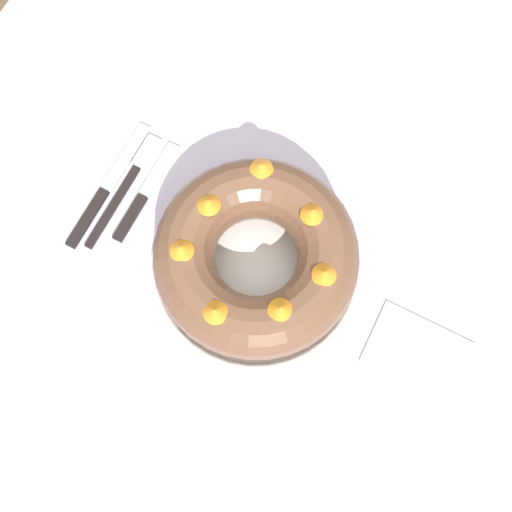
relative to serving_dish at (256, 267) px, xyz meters
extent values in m
plane|color=brown|center=(0.03, -0.01, -0.79)|extent=(8.00, 8.00, 0.00)
cube|color=silver|center=(0.03, -0.01, -0.03)|extent=(1.27, 1.30, 0.03)
cylinder|color=brown|center=(-0.54, 0.57, -0.42)|extent=(0.06, 0.06, 0.75)
cylinder|color=white|center=(0.00, 0.00, -0.01)|extent=(0.30, 0.30, 0.01)
torus|color=white|center=(0.00, 0.00, 0.01)|extent=(0.31, 0.31, 0.01)
torus|color=brown|center=(0.00, 0.00, 0.06)|extent=(0.29, 0.29, 0.09)
cone|color=orange|center=(0.10, 0.01, 0.11)|extent=(0.05, 0.05, 0.02)
cone|color=orange|center=(0.05, 0.08, 0.11)|extent=(0.04, 0.04, 0.02)
cone|color=orange|center=(-0.04, 0.10, 0.11)|extent=(0.05, 0.05, 0.02)
cone|color=orange|center=(-0.08, 0.02, 0.11)|extent=(0.05, 0.05, 0.02)
cone|color=orange|center=(-0.09, -0.05, 0.11)|extent=(0.05, 0.05, 0.02)
cone|color=orange|center=(-0.01, -0.10, 0.11)|extent=(0.05, 0.05, 0.02)
cone|color=orange|center=(0.07, -0.06, 0.11)|extent=(0.05, 0.05, 0.02)
cube|color=black|center=(-0.24, -0.01, -0.01)|extent=(0.01, 0.15, 0.01)
cube|color=silver|center=(-0.24, 0.09, -0.01)|extent=(0.02, 0.06, 0.01)
cube|color=black|center=(-0.27, -0.05, -0.01)|extent=(0.02, 0.10, 0.01)
cube|color=silver|center=(-0.27, 0.07, -0.01)|extent=(0.02, 0.13, 0.00)
cube|color=black|center=(-0.21, -0.02, -0.01)|extent=(0.02, 0.08, 0.01)
cube|color=silver|center=(-0.21, 0.07, -0.01)|extent=(0.02, 0.10, 0.00)
cube|color=#B2D1B7|center=(0.27, 0.00, -0.01)|extent=(0.14, 0.10, 0.00)
camera|label=1|loc=(0.11, -0.21, 0.86)|focal=42.00mm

